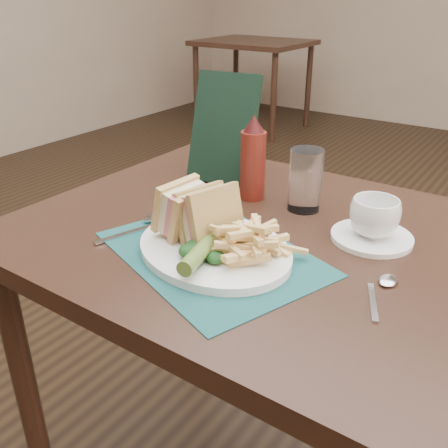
# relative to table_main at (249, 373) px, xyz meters

# --- Properties ---
(floor) EXTENTS (7.00, 7.00, 0.00)m
(floor) POSITION_rel_table_main_xyz_m (0.00, 0.50, -0.38)
(floor) COLOR black
(floor) RESTS_ON ground
(table_main) EXTENTS (0.90, 0.75, 0.75)m
(table_main) POSITION_rel_table_main_xyz_m (0.00, 0.00, 0.00)
(table_main) COLOR black
(table_main) RESTS_ON ground
(table_bg_left) EXTENTS (0.90, 0.75, 0.75)m
(table_bg_left) POSITION_rel_table_main_xyz_m (-1.90, 3.10, 0.00)
(table_bg_left) COLOR black
(table_bg_left) RESTS_ON ground
(placemat) EXTENTS (0.46, 0.39, 0.00)m
(placemat) POSITION_rel_table_main_xyz_m (-0.00, -0.14, 0.38)
(placemat) COLOR #164847
(placemat) RESTS_ON table_main
(plate) EXTENTS (0.35, 0.31, 0.01)m
(plate) POSITION_rel_table_main_xyz_m (0.00, -0.13, 0.38)
(plate) COLOR white
(plate) RESTS_ON placemat
(sandwich_half_a) EXTENTS (0.08, 0.10, 0.10)m
(sandwich_half_a) POSITION_rel_table_main_xyz_m (-0.09, -0.12, 0.44)
(sandwich_half_a) COLOR tan
(sandwich_half_a) RESTS_ON plate
(sandwich_half_b) EXTENTS (0.10, 0.12, 0.10)m
(sandwich_half_b) POSITION_rel_table_main_xyz_m (-0.04, -0.12, 0.44)
(sandwich_half_b) COLOR tan
(sandwich_half_b) RESTS_ON plate
(kale_garnish) EXTENTS (0.11, 0.08, 0.03)m
(kale_garnish) POSITION_rel_table_main_xyz_m (0.01, -0.19, 0.41)
(kale_garnish) COLOR #133515
(kale_garnish) RESTS_ON plate
(pickle_spear) EXTENTS (0.06, 0.12, 0.03)m
(pickle_spear) POSITION_rel_table_main_xyz_m (0.02, -0.20, 0.41)
(pickle_spear) COLOR #4C6827
(pickle_spear) RESTS_ON plate
(fries_pile) EXTENTS (0.18, 0.20, 0.06)m
(fries_pile) POSITION_rel_table_main_xyz_m (0.07, -0.12, 0.42)
(fries_pile) COLOR #DEB76F
(fries_pile) RESTS_ON plate
(fork) EXTENTS (0.09, 0.17, 0.01)m
(fork) POSITION_rel_table_main_xyz_m (-0.18, -0.14, 0.38)
(fork) COLOR silver
(fork) RESTS_ON placemat
(spoon) EXTENTS (0.09, 0.15, 0.01)m
(spoon) POSITION_rel_table_main_xyz_m (0.29, -0.10, 0.38)
(spoon) COLOR silver
(spoon) RESTS_ON table_main
(saucer) EXTENTS (0.16, 0.16, 0.01)m
(saucer) POSITION_rel_table_main_xyz_m (0.21, 0.08, 0.38)
(saucer) COLOR white
(saucer) RESTS_ON table_main
(coffee_cup) EXTENTS (0.12, 0.12, 0.07)m
(coffee_cup) POSITION_rel_table_main_xyz_m (0.21, 0.08, 0.42)
(coffee_cup) COLOR white
(coffee_cup) RESTS_ON saucer
(drinking_glass) EXTENTS (0.09, 0.09, 0.13)m
(drinking_glass) POSITION_rel_table_main_xyz_m (0.04, 0.13, 0.44)
(drinking_glass) COLOR white
(drinking_glass) RESTS_ON table_main
(ketchup_bottle) EXTENTS (0.06, 0.06, 0.19)m
(ketchup_bottle) POSITION_rel_table_main_xyz_m (-0.08, 0.12, 0.47)
(ketchup_bottle) COLOR #5C170F
(ketchup_bottle) RESTS_ON table_main
(check_presenter) EXTENTS (0.17, 0.12, 0.25)m
(check_presenter) POSITION_rel_table_main_xyz_m (-0.20, 0.19, 0.50)
(check_presenter) COLOR black
(check_presenter) RESTS_ON table_main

